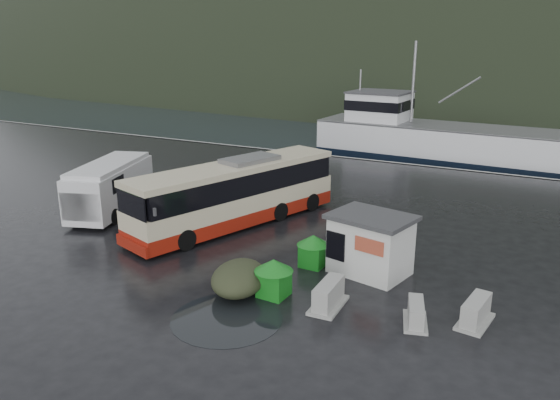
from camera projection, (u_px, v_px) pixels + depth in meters
The scene contains 14 objects.
ground at pixel (212, 251), 22.98m from camera, with size 160.00×160.00×0.00m, color black.
harbor_water at pixel (508, 79), 116.11m from camera, with size 300.00×180.00×0.02m, color black.
quay_edge at pixel (369, 160), 39.92m from camera, with size 160.00×0.60×1.50m, color #999993.
coach_bus at pixel (237, 224), 26.27m from camera, with size 2.85×11.26×3.18m, color #C4B894, non-canonical shape.
white_van at pixel (113, 212), 28.12m from camera, with size 2.15×6.26×2.62m, color silver, non-canonical shape.
waste_bin_left at pixel (274, 296), 19.00m from camera, with size 0.98×0.98×1.36m, color #14711A, non-canonical shape.
waste_bin_right at pixel (313, 266), 21.47m from camera, with size 0.93×0.93×1.29m, color #14711A, non-canonical shape.
dome_tent at pixel (239, 292), 19.30m from camera, with size 1.90×2.66×1.05m, color #2D321E, non-canonical shape.
ticket_kiosk at pixel (369, 273), 20.86m from camera, with size 2.96×2.25×2.32m, color silver, non-canonical shape.
jersey_barrier_a at pixel (328, 307), 18.22m from camera, with size 0.89×1.78×0.89m, color #999993, non-canonical shape.
jersey_barrier_b at pixel (415, 323), 17.16m from camera, with size 0.72×1.45×0.72m, color #999993, non-canonical shape.
jersey_barrier_c at pixel (474, 323), 17.17m from camera, with size 0.83×1.67×0.83m, color #999993, non-canonical shape.
fishing_trawler at pixel (442, 147), 44.56m from camera, with size 24.13×5.31×9.65m, color silver, non-canonical shape.
puddles at pixel (247, 277), 20.48m from camera, with size 13.18×16.54×0.01m.
Camera 1 is at (12.53, -17.58, 8.65)m, focal length 35.00 mm.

